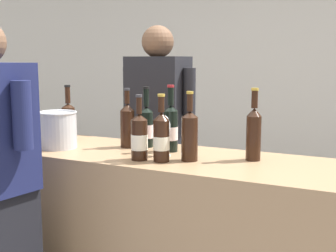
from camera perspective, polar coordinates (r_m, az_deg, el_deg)
name	(u,v)px	position (r m, az deg, el deg)	size (l,w,h in m)	color
wall_back	(270,62)	(4.67, 13.06, 8.09)	(8.00, 0.10, 2.80)	beige
counter	(150,241)	(2.41, -2.36, -14.65)	(1.97, 0.59, 0.95)	#9E7A56
wine_bottle_0	(190,134)	(2.08, 2.82, -1.09)	(0.08, 0.08, 0.33)	black
wine_bottle_1	(171,128)	(2.29, 0.35, -0.20)	(0.08, 0.08, 0.35)	black
wine_bottle_2	(127,124)	(2.41, -5.29, 0.23)	(0.08, 0.08, 0.33)	black
wine_bottle_3	(254,132)	(2.13, 11.06, -0.75)	(0.07, 0.07, 0.35)	black
wine_bottle_4	(69,121)	(2.68, -12.78, 0.61)	(0.08, 0.08, 0.33)	black
wine_bottle_5	(161,137)	(2.07, -0.87, -1.41)	(0.08, 0.08, 0.32)	black
wine_bottle_6	(146,126)	(2.42, -2.83, -0.01)	(0.08, 0.08, 0.33)	black
wine_bottle_7	(139,137)	(2.11, -3.74, -1.44)	(0.08, 0.08, 0.31)	black
wine_glass	(164,128)	(2.18, -0.54, -0.31)	(0.07, 0.07, 0.21)	silver
ice_bucket	(58,129)	(2.46, -14.09, -0.44)	(0.21, 0.21, 0.20)	silver
person_server	(158,151)	(3.00, -1.29, -3.24)	(0.55, 0.27, 1.65)	black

